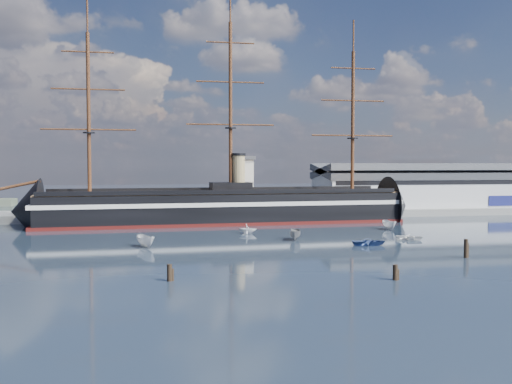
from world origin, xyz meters
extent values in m
plane|color=#192432|center=(0.00, 40.00, 0.00)|extent=(600.00, 600.00, 0.00)
cube|color=slate|center=(10.00, 76.00, 0.00)|extent=(180.00, 18.00, 2.00)
cube|color=#B7BABC|center=(58.00, 80.00, 7.00)|extent=(62.00, 20.00, 10.00)
cube|color=#3F4247|center=(58.00, 80.00, 12.60)|extent=(63.00, 21.00, 2.00)
cube|color=silver|center=(3.00, 73.00, 9.00)|extent=(4.00, 4.00, 14.00)
cube|color=#3F4247|center=(3.00, 73.00, 16.50)|extent=(5.00, 5.00, 1.00)
cube|color=black|center=(-4.95, 60.00, 4.00)|extent=(88.55, 19.38, 7.00)
cube|color=silver|center=(-4.95, 60.00, 5.20)|extent=(90.56, 19.69, 1.00)
cube|color=#47100E|center=(-4.95, 60.00, 0.35)|extent=(90.56, 19.65, 0.90)
cone|color=black|center=(-51.45, 60.00, 3.70)|extent=(14.59, 16.21, 15.68)
cone|color=black|center=(41.55, 60.00, 3.70)|extent=(11.60, 16.09, 15.68)
cube|color=brown|center=(-4.95, 60.00, 7.60)|extent=(88.50, 18.10, 0.40)
cube|color=black|center=(-2.95, 60.00, 9.00)|extent=(10.22, 6.38, 2.50)
cylinder|color=#9C8A5D|center=(-0.95, 60.00, 12.50)|extent=(3.20, 3.20, 9.00)
cylinder|color=#381E0F|center=(-56.95, 60.00, 9.00)|extent=(17.77, 1.38, 4.43)
cylinder|color=#381E0F|center=(-36.95, 60.00, 26.80)|extent=(0.90, 0.90, 38.00)
cylinder|color=#381E0F|center=(-2.95, 60.00, 28.80)|extent=(0.90, 0.90, 42.00)
cylinder|color=#381E0F|center=(29.05, 60.00, 25.80)|extent=(0.90, 0.90, 36.00)
imported|color=silver|center=(-23.82, 21.57, 0.00)|extent=(7.28, 4.77, 2.73)
imported|color=navy|center=(16.10, 16.38, 0.00)|extent=(1.92, 3.93, 1.77)
imported|color=gray|center=(4.78, 26.07, 0.00)|extent=(6.90, 4.28, 2.59)
imported|color=white|center=(-2.58, 37.92, 0.00)|extent=(5.12, 6.83, 2.30)
imported|color=white|center=(26.72, 22.11, 0.00)|extent=(2.88, 3.43, 1.52)
imported|color=silver|center=(30.11, 38.96, 0.00)|extent=(6.83, 2.81, 2.68)
cylinder|color=black|center=(-20.88, -8.75, 0.00)|extent=(0.64, 0.64, 2.84)
cylinder|color=black|center=(7.39, -13.60, 0.00)|extent=(0.64, 0.64, 2.68)
cylinder|color=black|center=(25.72, 0.45, 0.00)|extent=(0.64, 0.64, 3.68)
camera|label=1|loc=(-23.64, -80.82, 14.76)|focal=40.00mm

